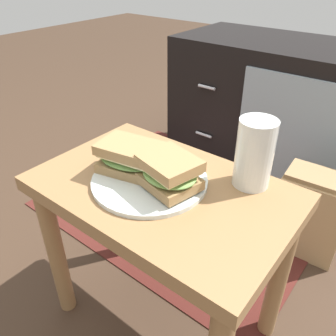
{
  "coord_description": "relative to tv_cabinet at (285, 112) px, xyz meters",
  "views": [
    {
      "loc": [
        0.38,
        -0.47,
        0.89
      ],
      "look_at": [
        0.02,
        0.0,
        0.51
      ],
      "focal_mm": 36.77,
      "sensor_mm": 36.0,
      "label": 1
    }
  ],
  "objects": [
    {
      "name": "plate",
      "position": [
        0.05,
        -0.96,
        0.17
      ],
      "size": [
        0.25,
        0.25,
        0.01
      ],
      "primitive_type": "cylinder",
      "color": "silver",
      "rests_on": "side_table"
    },
    {
      "name": "paper_bag",
      "position": [
        0.29,
        -0.44,
        -0.14
      ],
      "size": [
        0.22,
        0.14,
        0.31
      ],
      "color": "tan",
      "rests_on": "ground"
    },
    {
      "name": "ground_plane",
      "position": [
        0.08,
        -0.95,
        -0.29
      ],
      "size": [
        8.0,
        8.0,
        0.0
      ],
      "primitive_type": "plane",
      "color": "#3D2B1E"
    },
    {
      "name": "side_table",
      "position": [
        0.08,
        -0.95,
        0.08
      ],
      "size": [
        0.56,
        0.36,
        0.46
      ],
      "color": "olive",
      "rests_on": "ground"
    },
    {
      "name": "sandwich_back",
      "position": [
        0.11,
        -0.96,
        0.22
      ],
      "size": [
        0.14,
        0.13,
        0.07
      ],
      "color": "#9E7A4C",
      "rests_on": "plate"
    },
    {
      "name": "sandwich_front",
      "position": [
        -0.0,
        -0.96,
        0.21
      ],
      "size": [
        0.16,
        0.13,
        0.07
      ],
      "color": "#9E7A4C",
      "rests_on": "plate"
    },
    {
      "name": "beer_glass",
      "position": [
        0.23,
        -0.82,
        0.24
      ],
      "size": [
        0.08,
        0.08,
        0.15
      ],
      "color": "silver",
      "rests_on": "side_table"
    },
    {
      "name": "tv_cabinet",
      "position": [
        0.0,
        0.0,
        0.0
      ],
      "size": [
        0.96,
        0.46,
        0.58
      ],
      "color": "black",
      "rests_on": "ground"
    },
    {
      "name": "area_rug",
      "position": [
        -0.18,
        -0.47,
        -0.29
      ],
      "size": [
        1.03,
        0.86,
        0.01
      ],
      "color": "#4C1E19",
      "rests_on": "ground"
    }
  ]
}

